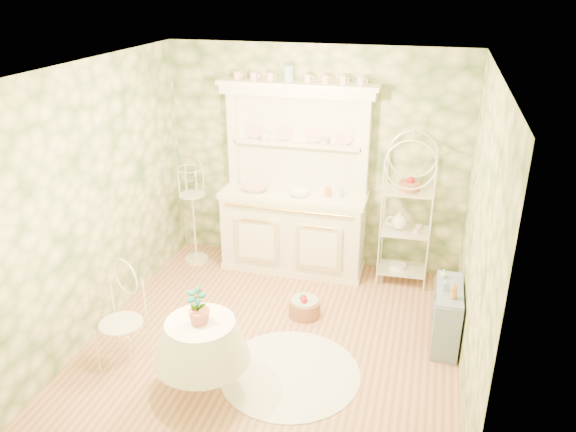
% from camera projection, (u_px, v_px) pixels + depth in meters
% --- Properties ---
extents(floor, '(3.60, 3.60, 0.00)m').
position_uv_depth(floor, '(275.00, 338.00, 5.70)').
color(floor, tan).
rests_on(floor, ground).
extents(ceiling, '(3.60, 3.60, 0.00)m').
position_uv_depth(ceiling, '(273.00, 67.00, 4.63)').
color(ceiling, white).
rests_on(ceiling, floor).
extents(wall_left, '(3.60, 3.60, 0.00)m').
position_uv_depth(wall_left, '(101.00, 199.00, 5.59)').
color(wall_left, beige).
rests_on(wall_left, floor).
extents(wall_right, '(3.60, 3.60, 0.00)m').
position_uv_depth(wall_right, '(478.00, 238.00, 4.75)').
color(wall_right, beige).
rests_on(wall_right, floor).
extents(wall_back, '(3.60, 3.60, 0.00)m').
position_uv_depth(wall_back, '(316.00, 160.00, 6.77)').
color(wall_back, beige).
rests_on(wall_back, floor).
extents(wall_front, '(3.60, 3.60, 0.00)m').
position_uv_depth(wall_front, '(196.00, 325.00, 3.57)').
color(wall_front, beige).
rests_on(wall_front, floor).
extents(kitchen_dresser, '(1.87, 0.61, 2.29)m').
position_uv_depth(kitchen_dresser, '(294.00, 182.00, 6.65)').
color(kitchen_dresser, white).
rests_on(kitchen_dresser, floor).
extents(bakers_rack, '(0.56, 0.41, 1.75)m').
position_uv_depth(bakers_rack, '(407.00, 213.00, 6.46)').
color(bakers_rack, white).
rests_on(bakers_rack, floor).
extents(side_shelf, '(0.27, 0.70, 0.59)m').
position_uv_depth(side_shelf, '(446.00, 316.00, 5.55)').
color(side_shelf, '#7688A9').
rests_on(side_shelf, floor).
extents(round_table, '(0.79, 0.79, 0.80)m').
position_uv_depth(round_table, '(202.00, 353.00, 4.84)').
color(round_table, white).
rests_on(round_table, floor).
extents(cafe_chair, '(0.51, 0.51, 0.85)m').
position_uv_depth(cafe_chair, '(121.00, 326.00, 5.17)').
color(cafe_chair, white).
rests_on(cafe_chair, floor).
extents(birdcage_stand, '(0.33, 0.33, 1.39)m').
position_uv_depth(birdcage_stand, '(193.00, 211.00, 6.99)').
color(birdcage_stand, white).
rests_on(birdcage_stand, floor).
extents(floor_basket, '(0.36, 0.36, 0.20)m').
position_uv_depth(floor_basket, '(305.00, 307.00, 6.06)').
color(floor_basket, '#A46948').
rests_on(floor_basket, floor).
extents(lace_rug, '(1.63, 1.63, 0.01)m').
position_uv_depth(lace_rug, '(290.00, 373.00, 5.20)').
color(lace_rug, white).
rests_on(lace_rug, floor).
extents(bowl_floral, '(0.31, 0.31, 0.08)m').
position_uv_depth(bowl_floral, '(256.00, 190.00, 6.75)').
color(bowl_floral, white).
rests_on(bowl_floral, kitchen_dresser).
extents(bowl_white, '(0.29, 0.29, 0.07)m').
position_uv_depth(bowl_white, '(299.00, 195.00, 6.59)').
color(bowl_white, white).
rests_on(bowl_white, kitchen_dresser).
extents(cup_left, '(0.15, 0.15, 0.09)m').
position_uv_depth(cup_left, '(265.00, 138.00, 6.70)').
color(cup_left, white).
rests_on(cup_left, kitchen_dresser).
extents(cup_right, '(0.11, 0.11, 0.09)m').
position_uv_depth(cup_right, '(325.00, 142.00, 6.53)').
color(cup_right, white).
rests_on(cup_right, kitchen_dresser).
extents(potted_geranium, '(0.18, 0.13, 0.33)m').
position_uv_depth(potted_geranium, '(197.00, 309.00, 4.66)').
color(potted_geranium, '#3F7238').
rests_on(potted_geranium, round_table).
extents(bottle_amber, '(0.08, 0.08, 0.17)m').
position_uv_depth(bottle_amber, '(454.00, 292.00, 5.23)').
color(bottle_amber, '#AE7531').
rests_on(bottle_amber, side_shelf).
extents(bottle_blue, '(0.06, 0.06, 0.12)m').
position_uv_depth(bottle_blue, '(445.00, 287.00, 5.38)').
color(bottle_blue, '#81A8BD').
rests_on(bottle_blue, side_shelf).
extents(bottle_glass, '(0.08, 0.08, 0.09)m').
position_uv_depth(bottle_glass, '(444.00, 274.00, 5.61)').
color(bottle_glass, silver).
rests_on(bottle_glass, side_shelf).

